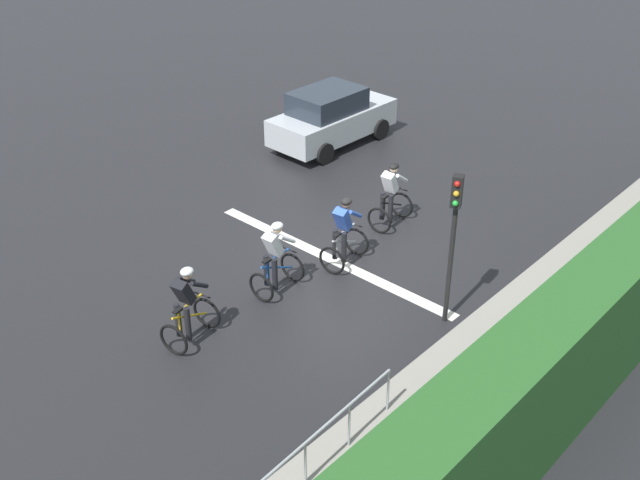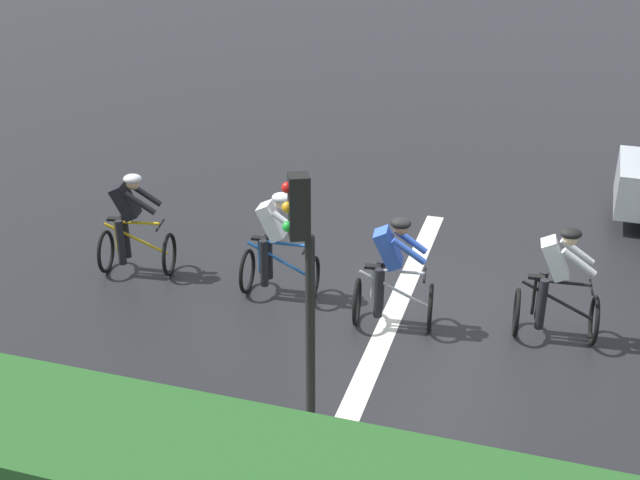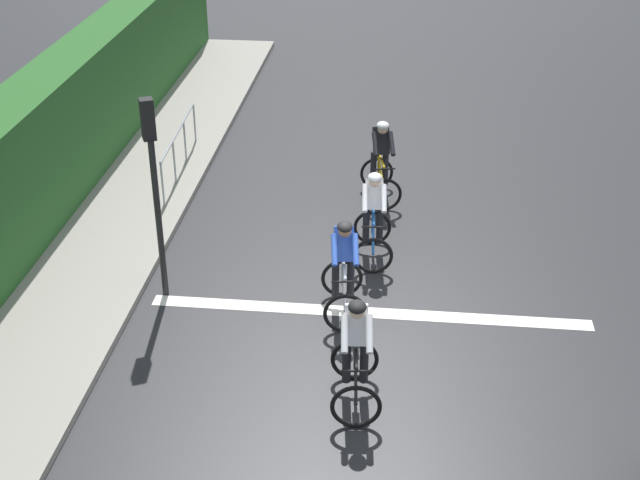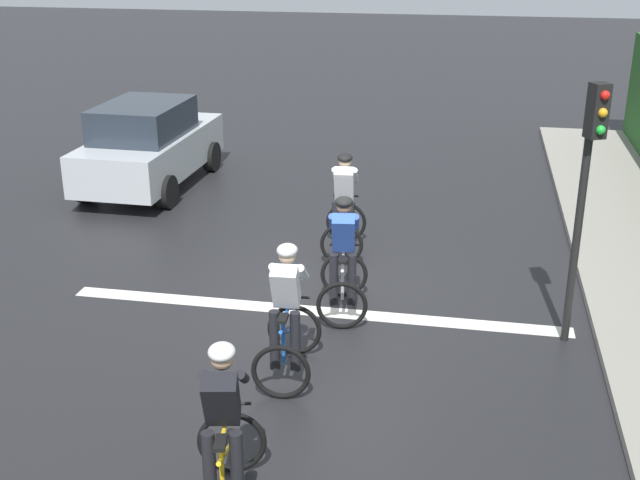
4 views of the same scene
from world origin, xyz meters
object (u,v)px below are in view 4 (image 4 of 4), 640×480
at_px(cyclist_second, 287,317).
at_px(cyclist_mid, 343,260).
at_px(cyclist_fourth, 344,207).
at_px(car_silver, 149,145).
at_px(traffic_light_near_crossing, 587,176).
at_px(cyclist_lead, 224,436).

height_order(cyclist_second, cyclist_mid, same).
bearing_deg(cyclist_fourth, cyclist_mid, 98.89).
bearing_deg(cyclist_fourth, cyclist_second, 89.60).
xyz_separation_m(car_silver, traffic_light_near_crossing, (-7.76, 5.29, 1.35)).
relative_size(cyclist_second, traffic_light_near_crossing, 0.50).
height_order(cyclist_mid, car_silver, car_silver).
bearing_deg(cyclist_lead, traffic_light_near_crossing, -130.77).
xyz_separation_m(cyclist_lead, car_silver, (4.40, -9.19, 0.08)).
distance_m(cyclist_second, cyclist_mid, 1.84).
height_order(cyclist_fourth, traffic_light_near_crossing, traffic_light_near_crossing).
relative_size(cyclist_lead, cyclist_mid, 1.00).
relative_size(cyclist_mid, cyclist_fourth, 1.00).
distance_m(cyclist_lead, cyclist_second, 2.38).
bearing_deg(car_silver, cyclist_fourth, 147.34).
bearing_deg(cyclist_mid, traffic_light_near_crossing, 174.60).
xyz_separation_m(cyclist_mid, cyclist_fourth, (0.34, -2.16, 0.00)).
distance_m(cyclist_lead, car_silver, 10.19).
bearing_deg(traffic_light_near_crossing, cyclist_lead, 49.23).
bearing_deg(traffic_light_near_crossing, car_silver, -34.31).
distance_m(cyclist_fourth, traffic_light_near_crossing, 4.36).
relative_size(cyclist_second, car_silver, 0.40).
bearing_deg(cyclist_mid, car_silver, -46.33).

